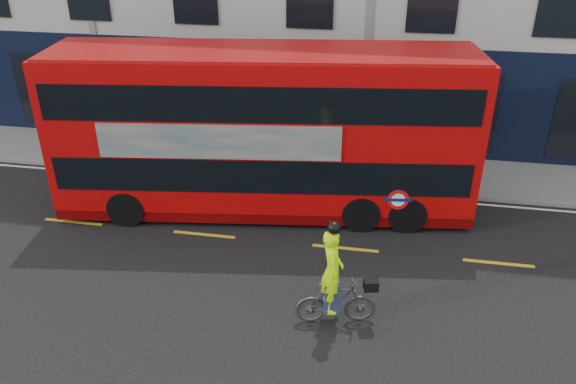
# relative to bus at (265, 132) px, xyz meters

# --- Properties ---
(ground) EXTENTS (120.00, 120.00, 0.00)m
(ground) POSITION_rel_bus_xyz_m (2.58, -3.39, -2.48)
(ground) COLOR black
(ground) RESTS_ON ground
(pavement) EXTENTS (60.00, 3.00, 0.12)m
(pavement) POSITION_rel_bus_xyz_m (2.58, 3.11, -2.42)
(pavement) COLOR slate
(pavement) RESTS_ON ground
(kerb) EXTENTS (60.00, 0.12, 0.13)m
(kerb) POSITION_rel_bus_xyz_m (2.58, 1.61, -2.41)
(kerb) COLOR slate
(kerb) RESTS_ON ground
(road_edge_line) EXTENTS (58.00, 0.10, 0.01)m
(road_edge_line) POSITION_rel_bus_xyz_m (2.58, 1.31, -2.47)
(road_edge_line) COLOR silver
(road_edge_line) RESTS_ON ground
(lane_dashes) EXTENTS (58.00, 0.12, 0.01)m
(lane_dashes) POSITION_rel_bus_xyz_m (2.58, -1.89, -2.47)
(lane_dashes) COLOR gold
(lane_dashes) RESTS_ON ground
(bus) EXTENTS (12.22, 4.26, 4.83)m
(bus) POSITION_rel_bus_xyz_m (0.00, 0.00, 0.00)
(bus) COLOR #B20708
(bus) RESTS_ON ground
(cyclist) EXTENTS (1.86, 0.87, 2.61)m
(cyclist) POSITION_rel_bus_xyz_m (2.56, -4.90, -1.58)
(cyclist) COLOR #414346
(cyclist) RESTS_ON ground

